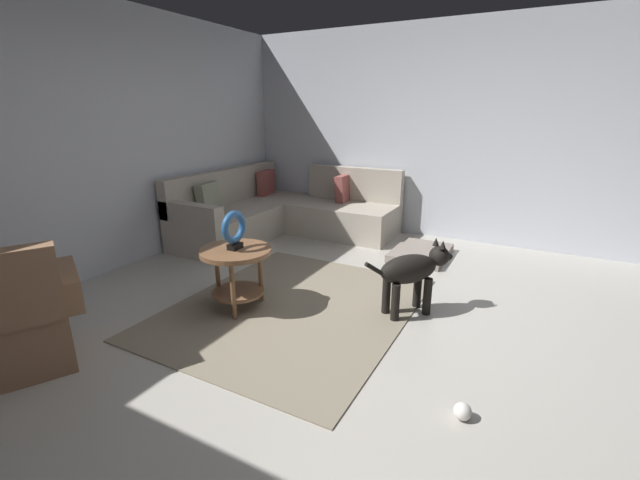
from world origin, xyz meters
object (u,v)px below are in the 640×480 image
sectional_couch (282,214)px  armchair (14,325)px  torus_sculpture (234,229)px  dog_bed_mat (421,253)px  side_table (236,263)px  dog_toy_ball (463,411)px  dog (413,271)px

sectional_couch → armchair: (-3.45, -0.20, 0.03)m
torus_sculpture → armchair: bearing=153.3°
torus_sculpture → dog_bed_mat: bearing=-26.8°
side_table → torus_sculpture: bearing=0.0°
sectional_couch → armchair: 3.46m
dog_bed_mat → dog_toy_ball: size_ratio=8.01×
sectional_couch → side_table: size_ratio=3.75×
armchair → dog: 2.85m
torus_sculpture → dog_toy_ball: size_ratio=3.26×
sectional_couch → side_table: (-2.07, -0.89, 0.12)m
sectional_couch → dog_toy_ball: (-2.57, -2.86, -0.24)m
sectional_couch → dog: 2.67m
sectional_couch → armchair: size_ratio=2.28×
side_table → dog_toy_ball: bearing=-104.2°
torus_sculpture → dog_toy_ball: torus_sculpture is taller
armchair → dog_toy_ball: armchair is taller
side_table → dog_toy_ball: side_table is taller
torus_sculpture → dog: size_ratio=0.47×
sectional_couch → side_table: bearing=-156.6°
side_table → dog_bed_mat: side_table is taller
side_table → dog: size_ratio=0.87×
torus_sculpture → dog_bed_mat: (2.06, -1.04, -0.67)m
dog → armchair: bearing=-96.5°
side_table → dog: bearing=-65.4°
sectional_couch → dog_bed_mat: (-0.01, -1.93, -0.25)m
torus_sculpture → dog_toy_ball: (-0.50, -1.97, -0.66)m
armchair → dog: size_ratio=1.43×
sectional_couch → armchair: bearing=-176.7°
armchair → side_table: 1.55m
dog → dog_bed_mat: bearing=140.8°
armchair → torus_sculpture: (1.38, -0.70, 0.39)m
armchair → torus_sculpture: armchair is taller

